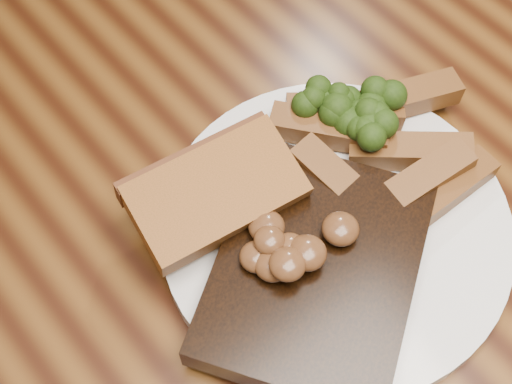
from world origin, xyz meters
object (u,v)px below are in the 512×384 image
Objects in this scene: potato_wedges at (393,159)px; dining_table at (255,236)px; steak at (316,271)px; garlic_bread at (217,208)px; plate at (335,229)px.

dining_table is at bearing 143.99° from potato_wedges.
steak reaches higher than potato_wedges.
garlic_bread is (-0.02, 0.08, 0.00)m from steak.
dining_table is 13.58× the size of garlic_bread.
potato_wedges is at bearing -12.94° from garlic_bread.
plate is at bearing -4.74° from steak.
garlic_bread is at bearing 158.05° from potato_wedges.
steak is 1.48× the size of potato_wedges.
dining_table is 13.63× the size of potato_wedges.
dining_table is 0.15m from steak.
plate is (0.02, -0.07, 0.10)m from dining_table.
garlic_bread is (-0.06, 0.06, 0.02)m from plate.
potato_wedges is (0.13, -0.05, -0.00)m from garlic_bread.
steak is (-0.02, -0.09, 0.12)m from dining_table.
dining_table is 9.24× the size of steak.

